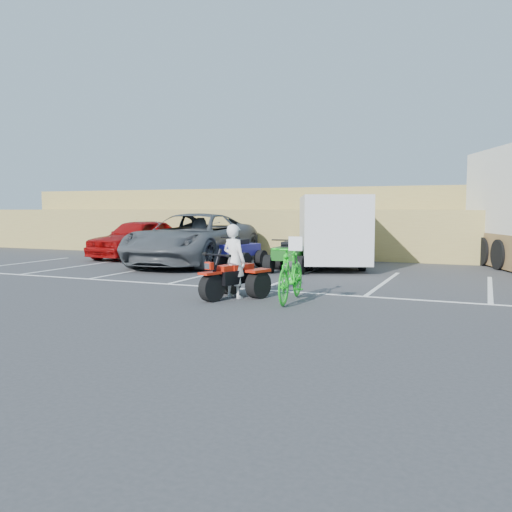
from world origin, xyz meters
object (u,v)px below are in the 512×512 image
at_px(green_dirt_bike, 291,273).
at_px(red_car, 139,238).
at_px(red_trike_atv, 230,298).
at_px(quad_atv_blue, 240,267).
at_px(quad_atv_green, 289,272).
at_px(grey_pickup, 193,239).
at_px(cargo_trailer, 332,229).
at_px(rider, 234,261).

relative_size(green_dirt_bike, red_car, 0.45).
distance_m(red_trike_atv, green_dirt_bike, 1.57).
relative_size(quad_atv_blue, quad_atv_green, 1.00).
xyz_separation_m(grey_pickup, red_car, (-3.40, 1.39, -0.12)).
bearing_deg(quad_atv_blue, grey_pickup, 179.81).
bearing_deg(red_trike_atv, red_car, 153.87).
bearing_deg(red_trike_atv, quad_atv_blue, 130.72).
bearing_deg(green_dirt_bike, grey_pickup, 127.88).
distance_m(cargo_trailer, quad_atv_blue, 3.52).
distance_m(rider, green_dirt_bike, 1.39).
relative_size(red_trike_atv, cargo_trailer, 0.29).
xyz_separation_m(cargo_trailer, quad_atv_green, (-0.82, -2.21, -1.35)).
distance_m(grey_pickup, quad_atv_green, 4.32).
height_order(grey_pickup, quad_atv_blue, grey_pickup).
bearing_deg(red_car, grey_pickup, -16.07).
bearing_deg(green_dirt_bike, red_car, 134.89).
height_order(rider, quad_atv_green, rider).
distance_m(rider, red_car, 11.13).
distance_m(red_trike_atv, cargo_trailer, 7.81).
distance_m(red_trike_atv, quad_atv_blue, 6.62).
xyz_separation_m(grey_pickup, quad_atv_blue, (2.07, -0.31, -0.94)).
height_order(red_trike_atv, quad_atv_blue, quad_atv_blue).
bearing_deg(quad_atv_green, rider, -87.93).
height_order(rider, green_dirt_bike, rider).
xyz_separation_m(red_trike_atv, cargo_trailer, (0.31, 7.68, 1.35)).
bearing_deg(red_car, green_dirt_bike, -32.87).
distance_m(green_dirt_bike, grey_pickup, 8.70).
height_order(red_car, cargo_trailer, cargo_trailer).
height_order(rider, quad_atv_blue, rider).
xyz_separation_m(cargo_trailer, quad_atv_blue, (-2.85, -1.57, -1.35)).
relative_size(green_dirt_bike, quad_atv_green, 1.27).
relative_size(rider, grey_pickup, 0.25).
bearing_deg(green_dirt_bike, red_trike_atv, -179.45).
relative_size(red_trike_atv, green_dirt_bike, 0.77).
distance_m(red_trike_atv, grey_pickup, 7.96).
height_order(green_dirt_bike, cargo_trailer, cargo_trailer).
bearing_deg(quad_atv_blue, green_dirt_bike, -47.91).
height_order(red_car, quad_atv_blue, red_car).
bearing_deg(quad_atv_green, grey_pickup, 163.12).
relative_size(green_dirt_bike, grey_pickup, 0.32).
relative_size(cargo_trailer, quad_atv_green, 3.39).
height_order(red_trike_atv, green_dirt_bike, green_dirt_bike).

